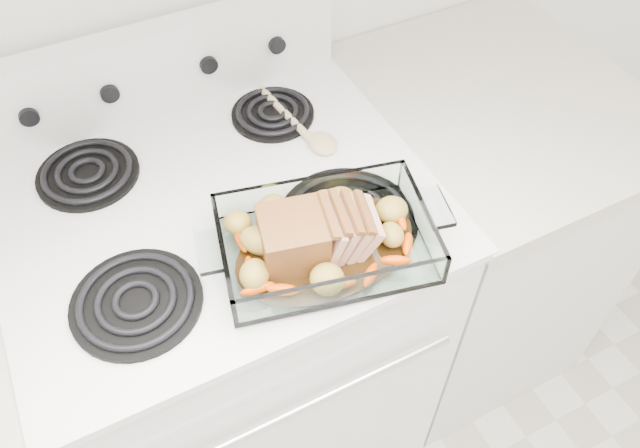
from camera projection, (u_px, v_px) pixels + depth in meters
name	position (u px, v px, depth m)	size (l,w,h in m)	color
electric_range	(239.00, 326.00, 1.48)	(0.78, 0.70, 1.12)	white
counter_right	(467.00, 232.00, 1.69)	(0.58, 0.68, 0.93)	silver
baking_dish	(325.00, 244.00, 1.03)	(0.34, 0.23, 0.07)	silver
pork_roast	(310.00, 238.00, 1.00)	(0.19, 0.10, 0.08)	brown
roast_vegetables	(314.00, 227.00, 1.05)	(0.34, 0.18, 0.04)	#DB3D00
wooden_spoon	(306.00, 130.00, 1.24)	(0.07, 0.25, 0.02)	beige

